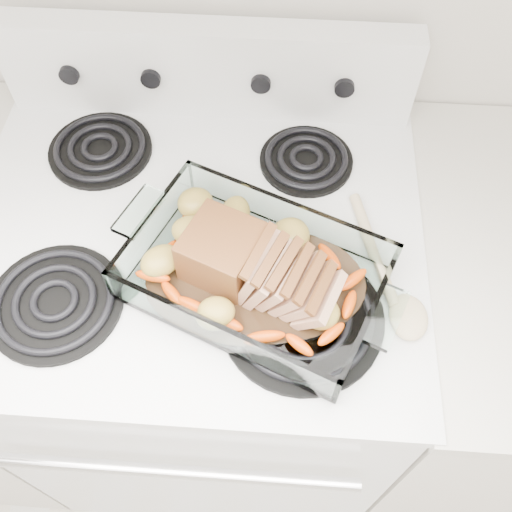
# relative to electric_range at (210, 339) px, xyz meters

# --- Properties ---
(electric_range) EXTENTS (0.78, 0.70, 1.12)m
(electric_range) POSITION_rel_electric_range_xyz_m (0.00, 0.00, 0.00)
(electric_range) COLOR white
(electric_range) RESTS_ON ground
(counter_right) EXTENTS (0.58, 0.68, 0.93)m
(counter_right) POSITION_rel_electric_range_xyz_m (0.66, -0.00, -0.02)
(counter_right) COLOR silver
(counter_right) RESTS_ON ground
(baking_dish) EXTENTS (0.37, 0.25, 0.07)m
(baking_dish) POSITION_rel_electric_range_xyz_m (0.12, -0.11, 0.48)
(baking_dish) COLOR silver
(baking_dish) RESTS_ON electric_range
(pork_roast) EXTENTS (0.24, 0.11, 0.09)m
(pork_roast) POSITION_rel_electric_range_xyz_m (0.10, -0.11, 0.51)
(pork_roast) COLOR brown
(pork_roast) RESTS_ON baking_dish
(roast_vegetables) EXTENTS (0.35, 0.19, 0.04)m
(roast_vegetables) POSITION_rel_electric_range_xyz_m (0.11, -0.07, 0.49)
(roast_vegetables) COLOR #EC4100
(roast_vegetables) RESTS_ON baking_dish
(wooden_spoon) EXTENTS (0.11, 0.27, 0.02)m
(wooden_spoon) POSITION_rel_electric_range_xyz_m (0.33, -0.10, 0.46)
(wooden_spoon) COLOR tan
(wooden_spoon) RESTS_ON electric_range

